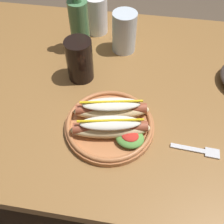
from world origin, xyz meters
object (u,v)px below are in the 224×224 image
object	(u,v)px
fork	(199,151)
water_cup	(124,32)
hot_dog_plate	(111,122)
glass_bottle	(79,23)
soda_cup	(80,60)
extra_cup	(96,15)

from	to	relation	value
fork	water_cup	world-z (taller)	water_cup
hot_dog_plate	glass_bottle	distance (m)	0.36
soda_cup	water_cup	bearing A→B (deg)	54.84
hot_dog_plate	fork	size ratio (longest dim) A/B	1.94
water_cup	glass_bottle	distance (m)	0.15
fork	water_cup	bearing A→B (deg)	126.39
glass_bottle	extra_cup	bearing A→B (deg)	73.13
hot_dog_plate	fork	world-z (taller)	hot_dog_plate
fork	water_cup	xyz separation A→B (m)	(-0.24, 0.37, 0.06)
extra_cup	glass_bottle	world-z (taller)	glass_bottle
fork	glass_bottle	size ratio (longest dim) A/B	0.49
water_cup	extra_cup	distance (m)	0.14
soda_cup	glass_bottle	bearing A→B (deg)	103.11
hot_dog_plate	glass_bottle	xyz separation A→B (m)	(-0.16, 0.32, 0.07)
water_cup	glass_bottle	size ratio (longest dim) A/B	0.54
water_cup	extra_cup	bearing A→B (deg)	141.19
fork	glass_bottle	distance (m)	0.53
hot_dog_plate	water_cup	size ratio (longest dim) A/B	1.75
soda_cup	glass_bottle	world-z (taller)	glass_bottle
extra_cup	glass_bottle	bearing A→B (deg)	-106.87
hot_dog_plate	water_cup	distance (m)	0.34
soda_cup	extra_cup	world-z (taller)	extra_cup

